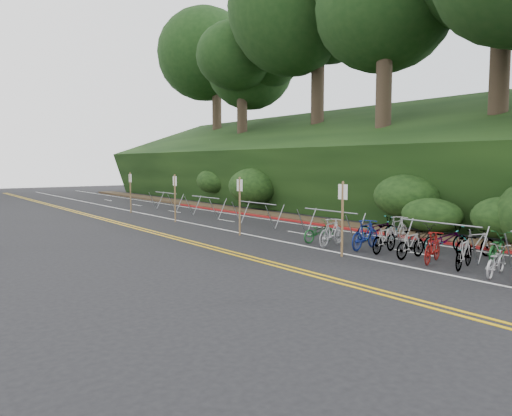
% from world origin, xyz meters
% --- Properties ---
extents(ground, '(120.00, 120.00, 0.00)m').
position_xyz_m(ground, '(0.00, 0.00, 0.00)').
color(ground, black).
rests_on(ground, ground).
extents(road_markings, '(7.47, 80.00, 0.01)m').
position_xyz_m(road_markings, '(0.63, 10.10, 0.00)').
color(road_markings, gold).
rests_on(road_markings, ground).
extents(red_curb, '(0.25, 28.00, 0.10)m').
position_xyz_m(red_curb, '(5.70, 12.00, 0.05)').
color(red_curb, maroon).
rests_on(red_curb, ground).
extents(embankment, '(14.30, 48.14, 9.11)m').
position_xyz_m(embankment, '(12.96, 19.04, 2.57)').
color(embankment, black).
rests_on(embankment, ground).
extents(tree_cluster, '(33.43, 54.86, 20.15)m').
position_xyz_m(tree_cluster, '(9.76, 22.03, 12.53)').
color(tree_cluster, '#2D2319').
rests_on(tree_cluster, ground).
extents(bike_racks_rest, '(1.14, 23.00, 1.17)m').
position_xyz_m(bike_racks_rest, '(3.00, 13.00, 0.85)').
color(bike_racks_rest, gray).
rests_on(bike_racks_rest, ground).
extents(signposts_rest, '(0.08, 18.40, 2.50)m').
position_xyz_m(signposts_rest, '(0.60, 14.00, 1.43)').
color(signposts_rest, brown).
rests_on(signposts_rest, ground).
extents(bike_valet, '(3.51, 12.53, 1.08)m').
position_xyz_m(bike_valet, '(3.10, 2.20, 0.48)').
color(bike_valet, slate).
rests_on(bike_valet, ground).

